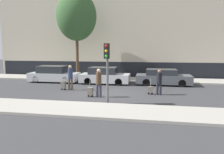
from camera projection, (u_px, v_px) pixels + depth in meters
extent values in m
plane|color=#38383A|center=(102.00, 95.00, 14.33)|extent=(80.00, 80.00, 0.00)
cube|color=#A39E93|center=(85.00, 109.00, 10.66)|extent=(28.00, 2.50, 0.12)
cube|color=#A39E93|center=(118.00, 79.00, 21.15)|extent=(28.00, 3.00, 0.12)
cube|color=#B7AD99|center=(123.00, 14.00, 23.55)|extent=(28.00, 2.30, 13.44)
cube|color=black|center=(121.00, 69.00, 23.18)|extent=(27.44, 0.06, 1.60)
cube|color=#B7BABF|center=(54.00, 77.00, 19.66)|extent=(4.44, 1.75, 0.70)
cube|color=#23282D|center=(52.00, 69.00, 19.60)|extent=(2.44, 1.54, 0.62)
cylinder|color=black|center=(65.00, 80.00, 18.68)|extent=(0.60, 0.18, 0.60)
cylinder|color=black|center=(72.00, 78.00, 20.20)|extent=(0.60, 0.18, 0.60)
cylinder|color=black|center=(36.00, 80.00, 19.16)|extent=(0.60, 0.18, 0.60)
cylinder|color=black|center=(44.00, 77.00, 20.69)|extent=(0.60, 0.18, 0.60)
cube|color=#B7BABF|center=(105.00, 78.00, 18.78)|extent=(4.20, 1.86, 0.70)
cube|color=#23282D|center=(103.00, 71.00, 18.73)|extent=(2.31, 1.64, 0.57)
cylinder|color=black|center=(119.00, 82.00, 17.75)|extent=(0.60, 0.18, 0.60)
cylinder|color=black|center=(121.00, 79.00, 19.40)|extent=(0.60, 0.18, 0.60)
cylinder|color=black|center=(88.00, 81.00, 18.21)|extent=(0.60, 0.18, 0.60)
cylinder|color=black|center=(93.00, 78.00, 19.85)|extent=(0.60, 0.18, 0.60)
cube|color=#4C5156|center=(163.00, 79.00, 18.11)|extent=(4.48, 1.80, 0.70)
cube|color=#23282D|center=(161.00, 72.00, 18.06)|extent=(2.47, 1.58, 0.47)
cylinder|color=black|center=(182.00, 83.00, 17.10)|extent=(0.60, 0.18, 0.60)
cylinder|color=black|center=(179.00, 80.00, 18.68)|extent=(0.60, 0.18, 0.60)
cylinder|color=black|center=(146.00, 82.00, 17.59)|extent=(0.60, 0.18, 0.60)
cylinder|color=black|center=(147.00, 80.00, 19.17)|extent=(0.60, 0.18, 0.60)
cylinder|color=#4C4233|center=(69.00, 84.00, 15.88)|extent=(0.15, 0.15, 0.85)
cylinder|color=#4C4233|center=(72.00, 84.00, 15.86)|extent=(0.15, 0.15, 0.85)
cylinder|color=#283351|center=(70.00, 74.00, 15.77)|extent=(0.34, 0.34, 0.74)
sphere|color=tan|center=(70.00, 67.00, 15.70)|extent=(0.24, 0.24, 0.24)
cube|color=slate|center=(63.00, 85.00, 15.92)|extent=(0.32, 0.24, 0.52)
cylinder|color=black|center=(62.00, 89.00, 15.98)|extent=(0.12, 0.03, 0.12)
cylinder|color=black|center=(65.00, 89.00, 15.94)|extent=(0.12, 0.03, 0.12)
cylinder|color=gray|center=(63.00, 78.00, 15.78)|extent=(0.02, 0.19, 0.53)
cylinder|color=#383347|center=(97.00, 91.00, 13.57)|extent=(0.15, 0.15, 0.82)
cylinder|color=#383347|center=(100.00, 91.00, 13.53)|extent=(0.15, 0.15, 0.82)
cylinder|color=#473323|center=(99.00, 78.00, 13.45)|extent=(0.34, 0.34, 0.72)
sphere|color=tan|center=(99.00, 71.00, 13.39)|extent=(0.23, 0.23, 0.23)
cube|color=slate|center=(90.00, 91.00, 13.65)|extent=(0.32, 0.24, 0.48)
cylinder|color=black|center=(89.00, 96.00, 13.71)|extent=(0.12, 0.03, 0.12)
cylinder|color=black|center=(92.00, 96.00, 13.67)|extent=(0.12, 0.03, 0.12)
cylinder|color=gray|center=(90.00, 83.00, 13.52)|extent=(0.02, 0.19, 0.53)
cylinder|color=#23232D|center=(157.00, 89.00, 14.27)|extent=(0.15, 0.15, 0.77)
cylinder|color=#23232D|center=(160.00, 89.00, 14.20)|extent=(0.15, 0.15, 0.77)
cylinder|color=black|center=(159.00, 78.00, 14.14)|extent=(0.34, 0.34, 0.67)
sphere|color=#936B4C|center=(159.00, 71.00, 14.08)|extent=(0.22, 0.22, 0.22)
cube|color=slate|center=(150.00, 89.00, 14.42)|extent=(0.32, 0.24, 0.41)
cylinder|color=black|center=(149.00, 93.00, 14.47)|extent=(0.12, 0.03, 0.12)
cylinder|color=black|center=(152.00, 93.00, 14.44)|extent=(0.12, 0.03, 0.12)
cylinder|color=gray|center=(151.00, 83.00, 14.29)|extent=(0.02, 0.19, 0.53)
cylinder|color=#515154|center=(107.00, 74.00, 11.77)|extent=(0.12, 0.12, 3.29)
cube|color=black|center=(107.00, 51.00, 11.43)|extent=(0.28, 0.24, 0.80)
sphere|color=red|center=(106.00, 46.00, 11.25)|extent=(0.15, 0.15, 0.15)
sphere|color=gold|center=(106.00, 51.00, 11.29)|extent=(0.15, 0.15, 0.15)
sphere|color=green|center=(106.00, 56.00, 11.32)|extent=(0.15, 0.15, 0.15)
cylinder|color=#4C3826|center=(77.00, 57.00, 21.06)|extent=(0.28, 0.28, 4.19)
ellipsoid|color=#33562D|center=(76.00, 16.00, 20.56)|extent=(3.77, 3.77, 4.61)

